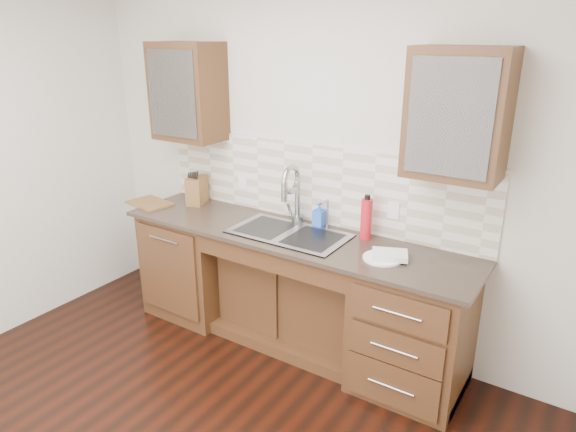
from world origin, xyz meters
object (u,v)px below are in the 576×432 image
Objects in this scene: plate at (383,258)px; cutting_board at (150,203)px; knife_block at (197,190)px; soap_bottle at (319,214)px; water_bottle at (366,219)px.

plate is 0.70× the size of cutting_board.
plate is 1.10× the size of knife_block.
soap_bottle is 0.78× the size of knife_block.
soap_bottle reaches higher than cutting_board.
soap_bottle is at bearing 12.94° from cutting_board.
soap_bottle is 0.71m from plate.
plate is 2.08m from cutting_board.
water_bottle is 1.51m from knife_block.
knife_block is at bearing -178.13° from water_bottle.
cutting_board is at bearing -179.13° from plate.
soap_bottle reaches higher than plate.
water_bottle is at bearing 8.74° from cutting_board.
water_bottle is (0.40, -0.05, 0.06)m from soap_bottle.
water_bottle is at bearing -17.69° from knife_block.
cutting_board is (-1.84, -0.28, -0.14)m from water_bottle.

